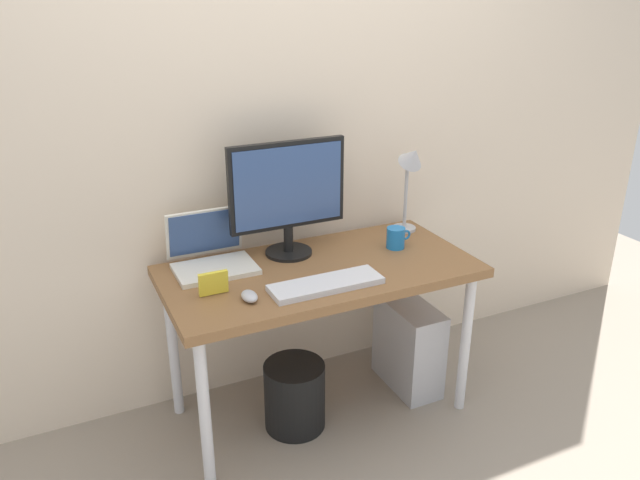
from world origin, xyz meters
name	(u,v)px	position (x,y,z in m)	size (l,w,h in m)	color
ground_plane	(320,409)	(0.00, 0.00, 0.00)	(6.00, 6.00, 0.00)	gray
back_wall	(282,105)	(0.00, 0.37, 1.30)	(4.40, 0.04, 2.60)	beige
desk	(320,282)	(0.00, 0.00, 0.63)	(1.27, 0.63, 0.70)	brown
monitor	(288,192)	(-0.06, 0.18, 0.98)	(0.50, 0.20, 0.49)	black
laptop	(211,253)	(-0.40, 0.20, 0.76)	(0.32, 0.27, 0.23)	silver
desk_lamp	(411,170)	(0.54, 0.18, 1.00)	(0.11, 0.16, 0.43)	#B2B2B7
keyboard	(326,284)	(-0.06, -0.17, 0.72)	(0.44, 0.14, 0.02)	silver
mouse	(249,296)	(-0.36, -0.15, 0.72)	(0.06, 0.09, 0.03)	#B2B2B7
coffee_mug	(396,238)	(0.39, 0.05, 0.75)	(0.12, 0.08, 0.09)	#1E72BF
photo_frame	(213,283)	(-0.46, -0.05, 0.75)	(0.11, 0.02, 0.09)	yellow
computer_tower	(409,346)	(0.46, 0.00, 0.21)	(0.18, 0.36, 0.42)	#B2B2B7
wastebasket	(295,395)	(-0.14, -0.05, 0.15)	(0.26, 0.26, 0.30)	black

